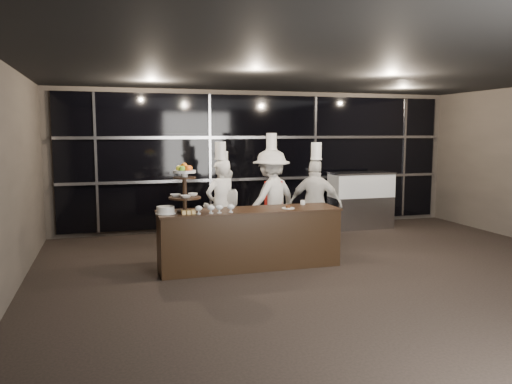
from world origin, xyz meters
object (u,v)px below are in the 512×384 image
object	(u,v)px
chef_b	(223,208)
chef_d	(316,203)
layer_cake	(165,210)
display_case	(361,197)
chef_c	(271,198)
display_stand	(185,184)
buffet_counter	(249,238)
chef_a	(221,205)

from	to	relation	value
chef_b	chef_d	xyz separation A→B (m)	(1.61, -0.43, 0.08)
layer_cake	chef_d	distance (m)	2.92
display_case	chef_c	bearing A→B (deg)	-154.66
display_stand	display_case	distance (m)	4.91
display_stand	chef_d	bearing A→B (deg)	18.78
display_stand	chef_c	bearing A→B (deg)	34.78
chef_d	layer_cake	bearing A→B (deg)	-162.16
buffet_counter	display_stand	bearing A→B (deg)	-179.99
chef_a	chef_d	distance (m)	1.71
layer_cake	chef_b	distance (m)	1.78
buffet_counter	chef_b	xyz separation A→B (m)	(-0.13, 1.28, 0.29)
layer_cake	chef_b	bearing A→B (deg)	48.58
display_stand	chef_b	distance (m)	1.65
display_stand	chef_d	size ratio (longest dim) A/B	0.39
layer_cake	chef_c	distance (m)	2.43
layer_cake	chef_a	distance (m)	1.57
chef_b	chef_a	bearing A→B (deg)	-113.30
display_stand	chef_b	bearing A→B (deg)	55.56
chef_a	buffet_counter	bearing A→B (deg)	-79.00
buffet_counter	layer_cake	size ratio (longest dim) A/B	9.47
chef_c	layer_cake	bearing A→B (deg)	-148.22
chef_b	chef_c	xyz separation A→B (m)	(0.89, -0.05, 0.15)
display_case	chef_d	world-z (taller)	chef_d
chef_a	chef_c	size ratio (longest dim) A/B	0.93
display_case	chef_d	size ratio (longest dim) A/B	0.71
buffet_counter	chef_d	distance (m)	1.75
display_stand	layer_cake	bearing A→B (deg)	-170.41
buffet_counter	chef_a	distance (m)	1.17
chef_a	chef_d	size ratio (longest dim) A/B	1.01
chef_a	chef_c	world-z (taller)	chef_c
chef_a	chef_b	size ratio (longest dim) A/B	1.10
buffet_counter	display_case	size ratio (longest dim) A/B	2.07
layer_cake	chef_b	size ratio (longest dim) A/B	0.17
buffet_counter	display_stand	world-z (taller)	display_stand
chef_a	chef_d	bearing A→B (deg)	-7.90
display_case	chef_b	xyz separation A→B (m)	(-3.36, -1.12, 0.07)
layer_cake	display_case	xyz separation A→B (m)	(4.53, 2.45, -0.29)
chef_c	chef_a	bearing A→B (deg)	-171.31
layer_cake	chef_a	world-z (taller)	chef_a
layer_cake	chef_a	bearing A→B (deg)	46.14
display_stand	chef_a	bearing A→B (deg)	53.79
chef_c	chef_d	bearing A→B (deg)	-28.32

